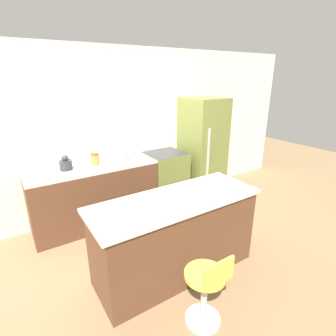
# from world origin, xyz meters

# --- Properties ---
(ground_plane) EXTENTS (14.00, 14.00, 0.00)m
(ground_plane) POSITION_xyz_m (0.00, 0.00, 0.00)
(ground_plane) COLOR #8E704C
(wall_back) EXTENTS (8.00, 0.06, 2.60)m
(wall_back) POSITION_xyz_m (0.00, 0.65, 1.30)
(wall_back) COLOR silver
(wall_back) RESTS_ON ground_plane
(back_counter) EXTENTS (1.83, 0.60, 0.94)m
(back_counter) POSITION_xyz_m (-0.27, 0.32, 0.47)
(back_counter) COLOR brown
(back_counter) RESTS_ON ground_plane
(kitchen_island) EXTENTS (1.89, 0.70, 0.93)m
(kitchen_island) POSITION_xyz_m (0.14, -1.19, 0.47)
(kitchen_island) COLOR brown
(kitchen_island) RESTS_ON ground_plane
(oven_range) EXTENTS (0.64, 0.61, 0.94)m
(oven_range) POSITION_xyz_m (0.97, 0.32, 0.47)
(oven_range) COLOR olive
(oven_range) RESTS_ON ground_plane
(refrigerator) EXTENTS (0.64, 0.74, 1.82)m
(refrigerator) POSITION_xyz_m (1.73, 0.26, 0.91)
(refrigerator) COLOR olive
(refrigerator) RESTS_ON ground_plane
(stool_chair) EXTENTS (0.37, 0.37, 0.77)m
(stool_chair) POSITION_xyz_m (-0.03, -1.92, 0.38)
(stool_chair) COLOR #B7B7BC
(stool_chair) RESTS_ON ground_plane
(kettle) EXTENTS (0.17, 0.17, 0.21)m
(kettle) POSITION_xyz_m (-0.63, 0.37, 1.02)
(kettle) COLOR #333338
(kettle) RESTS_ON back_counter
(mixing_bowl) EXTENTS (0.24, 0.24, 0.10)m
(mixing_bowl) POSITION_xyz_m (0.18, 0.37, 0.99)
(mixing_bowl) COLOR #C1B28E
(mixing_bowl) RESTS_ON back_counter
(canister_jar) EXTENTS (0.12, 0.12, 0.17)m
(canister_jar) POSITION_xyz_m (-0.21, 0.37, 1.02)
(canister_jar) COLOR #B77F33
(canister_jar) RESTS_ON back_counter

